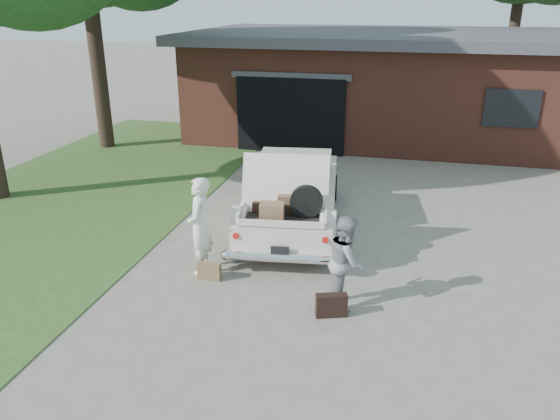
# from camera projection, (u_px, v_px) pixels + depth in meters

# --- Properties ---
(ground) EXTENTS (90.00, 90.00, 0.00)m
(ground) POSITION_uv_depth(u_px,v_px,m) (271.00, 287.00, 8.78)
(ground) COLOR gray
(ground) RESTS_ON ground
(grass_strip) EXTENTS (6.00, 16.00, 0.02)m
(grass_strip) POSITION_uv_depth(u_px,v_px,m) (76.00, 196.00, 12.71)
(grass_strip) COLOR #2D4C1E
(grass_strip) RESTS_ON ground
(house) EXTENTS (12.80, 7.80, 3.30)m
(house) POSITION_uv_depth(u_px,v_px,m) (385.00, 82.00, 18.32)
(house) COLOR brown
(house) RESTS_ON ground
(sedan) EXTENTS (2.35, 4.78, 1.83)m
(sedan) POSITION_uv_depth(u_px,v_px,m) (292.00, 194.00, 10.92)
(sedan) COLOR silver
(sedan) RESTS_ON ground
(woman_left) EXTENTS (0.52, 0.68, 1.65)m
(woman_left) POSITION_uv_depth(u_px,v_px,m) (200.00, 226.00, 9.01)
(woman_left) COLOR white
(woman_left) RESTS_ON ground
(woman_right) EXTENTS (0.64, 0.77, 1.42)m
(woman_right) POSITION_uv_depth(u_px,v_px,m) (346.00, 261.00, 8.06)
(woman_right) COLOR gray
(woman_right) RESTS_ON ground
(suitcase_left) EXTENTS (0.38, 0.12, 0.30)m
(suitcase_left) POSITION_uv_depth(u_px,v_px,m) (209.00, 271.00, 8.97)
(suitcase_left) COLOR olive
(suitcase_left) RESTS_ON ground
(suitcase_right) EXTENTS (0.48, 0.28, 0.35)m
(suitcase_right) POSITION_uv_depth(u_px,v_px,m) (331.00, 305.00, 7.92)
(suitcase_right) COLOR black
(suitcase_right) RESTS_ON ground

